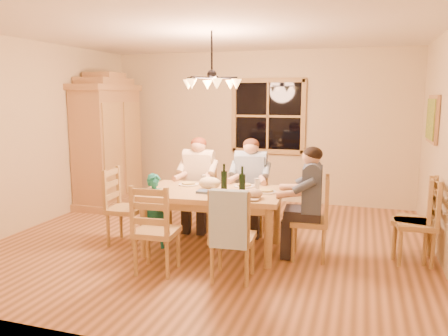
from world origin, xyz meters
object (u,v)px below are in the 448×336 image
(chair_far_left, at_px, (199,209))
(chair_end_left, at_px, (126,220))
(wine_bottle_a, at_px, (224,177))
(child, at_px, (155,211))
(chair_spare_back, at_px, (414,237))
(chair_near_left, at_px, (157,245))
(chair_far_right, at_px, (250,212))
(adult_woman, at_px, (199,172))
(chair_near_right, at_px, (233,251))
(adult_plaid_man, at_px, (251,174))
(chair_spare_front, at_px, (412,233))
(armoire, at_px, (108,145))
(chair_end_right, at_px, (309,233))
(dining_table, at_px, (213,199))
(chandelier, at_px, (212,82))
(wine_bottle_b, at_px, (242,180))
(adult_slate_man, at_px, (310,189))

(chair_far_left, distance_m, chair_end_left, 1.09)
(chair_end_left, xyz_separation_m, wine_bottle_a, (1.29, 0.15, 0.62))
(wine_bottle_a, relative_size, child, 0.35)
(chair_end_left, relative_size, chair_spare_back, 1.00)
(chair_near_left, relative_size, child, 1.04)
(chair_spare_back, bearing_deg, child, 93.40)
(wine_bottle_a, bearing_deg, child, -166.39)
(chair_far_right, relative_size, adult_woman, 1.13)
(chair_near_right, bearing_deg, chair_end_left, 153.43)
(chair_far_right, bearing_deg, adult_plaid_man, 180.00)
(chair_far_left, distance_m, chair_spare_front, 2.83)
(armoire, distance_m, chair_spare_front, 5.08)
(chair_near_right, bearing_deg, chair_spare_back, 26.12)
(chair_far_left, height_order, chair_spare_back, same)
(chair_near_left, bearing_deg, chair_end_right, 26.57)
(chair_far_right, distance_m, chair_end_right, 1.16)
(armoire, bearing_deg, adult_plaid_man, -17.34)
(child, bearing_deg, chair_end_left, 142.88)
(chair_far_left, xyz_separation_m, chair_near_left, (0.12, -1.59, 0.00))
(chair_far_left, bearing_deg, adult_woman, 85.69)
(chair_near_left, xyz_separation_m, chair_near_right, (0.84, 0.06, 0.00))
(armoire, bearing_deg, chair_near_right, -39.17)
(dining_table, distance_m, chair_near_left, 0.97)
(chair_far_right, distance_m, chair_near_left, 1.76)
(chair_far_left, bearing_deg, chair_end_right, 153.43)
(chair_far_left, bearing_deg, armoire, -28.69)
(chandelier, height_order, chair_spare_back, chandelier)
(chandelier, distance_m, chair_near_right, 2.15)
(chair_far_right, bearing_deg, chandelier, 49.13)
(chair_near_right, relative_size, child, 1.04)
(chair_near_left, xyz_separation_m, chair_end_left, (-0.81, 0.74, 0.00))
(adult_plaid_man, bearing_deg, wine_bottle_b, 93.44)
(chair_near_right, relative_size, adult_woman, 1.13)
(dining_table, relative_size, chair_near_right, 1.78)
(wine_bottle_b, bearing_deg, chair_near_left, -134.57)
(chair_far_right, height_order, wine_bottle_a, wine_bottle_a)
(wine_bottle_a, bearing_deg, chair_far_right, 79.18)
(chair_spare_front, bearing_deg, chair_near_left, 130.47)
(chair_end_right, bearing_deg, chair_near_right, 136.74)
(dining_table, relative_size, chair_spare_front, 1.78)
(chair_near_left, bearing_deg, chair_spare_back, 18.84)
(adult_woman, distance_m, adult_plaid_man, 0.75)
(chair_far_left, relative_size, wine_bottle_a, 3.00)
(chair_end_left, bearing_deg, chair_spare_front, 94.51)
(adult_slate_man, bearing_deg, armoire, 62.25)
(wine_bottle_a, height_order, chair_spare_front, wine_bottle_a)
(chair_far_right, bearing_deg, dining_table, 67.62)
(adult_woman, bearing_deg, adult_plaid_man, -180.00)
(armoire, distance_m, chair_near_left, 3.41)
(wine_bottle_a, relative_size, chair_spare_back, 0.33)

